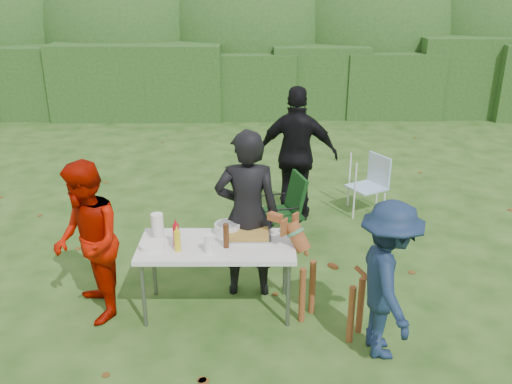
{
  "coord_description": "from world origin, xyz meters",
  "views": [
    {
      "loc": [
        0.17,
        -4.89,
        3.13
      ],
      "look_at": [
        0.18,
        0.45,
        1.0
      ],
      "focal_mm": 38.0,
      "sensor_mm": 36.0,
      "label": 1
    }
  ],
  "objects_px": {
    "lawn_chair": "(367,185)",
    "mustard_bottle": "(177,241)",
    "camping_chair": "(280,210)",
    "beer_bottle": "(226,236)",
    "folding_table": "(217,249)",
    "dog": "(332,281)",
    "person_cook": "(247,215)",
    "ketchup_bottle": "(176,235)",
    "child": "(388,281)",
    "person_black_puffy": "(297,155)",
    "person_red_jacket": "(87,243)",
    "paper_towel_roll": "(157,226)"
  },
  "relations": [
    {
      "from": "lawn_chair",
      "to": "mustard_bottle",
      "type": "distance_m",
      "value": 3.46
    },
    {
      "from": "camping_chair",
      "to": "mustard_bottle",
      "type": "distance_m",
      "value": 1.96
    },
    {
      "from": "camping_chair",
      "to": "beer_bottle",
      "type": "bearing_deg",
      "value": 53.53
    },
    {
      "from": "lawn_chair",
      "to": "folding_table",
      "type": "bearing_deg",
      "value": 21.41
    },
    {
      "from": "folding_table",
      "to": "dog",
      "type": "height_order",
      "value": "dog"
    },
    {
      "from": "dog",
      "to": "mustard_bottle",
      "type": "height_order",
      "value": "dog"
    },
    {
      "from": "person_cook",
      "to": "ketchup_bottle",
      "type": "bearing_deg",
      "value": 28.09
    },
    {
      "from": "child",
      "to": "person_black_puffy",
      "type": "bearing_deg",
      "value": 7.93
    },
    {
      "from": "folding_table",
      "to": "person_cook",
      "type": "relative_size",
      "value": 0.84
    },
    {
      "from": "person_cook",
      "to": "ketchup_bottle",
      "type": "relative_size",
      "value": 8.11
    },
    {
      "from": "camping_chair",
      "to": "child",
      "type": "bearing_deg",
      "value": 95.21
    },
    {
      "from": "person_red_jacket",
      "to": "child",
      "type": "distance_m",
      "value": 2.77
    },
    {
      "from": "paper_towel_roll",
      "to": "person_black_puffy",
      "type": "bearing_deg",
      "value": 54.47
    },
    {
      "from": "dog",
      "to": "beer_bottle",
      "type": "distance_m",
      "value": 1.07
    },
    {
      "from": "folding_table",
      "to": "person_black_puffy",
      "type": "distance_m",
      "value": 2.44
    },
    {
      "from": "person_cook",
      "to": "beer_bottle",
      "type": "distance_m",
      "value": 0.46
    },
    {
      "from": "dog",
      "to": "lawn_chair",
      "type": "bearing_deg",
      "value": -70.09
    },
    {
      "from": "person_black_puffy",
      "to": "person_cook",
      "type": "bearing_deg",
      "value": 80.19
    },
    {
      "from": "folding_table",
      "to": "camping_chair",
      "type": "distance_m",
      "value": 1.64
    },
    {
      "from": "beer_bottle",
      "to": "ketchup_bottle",
      "type": "bearing_deg",
      "value": 175.52
    },
    {
      "from": "lawn_chair",
      "to": "paper_towel_roll",
      "type": "relative_size",
      "value": 3.19
    },
    {
      "from": "folding_table",
      "to": "person_cook",
      "type": "bearing_deg",
      "value": 49.9
    },
    {
      "from": "dog",
      "to": "camping_chair",
      "type": "relative_size",
      "value": 1.17
    },
    {
      "from": "person_cook",
      "to": "lawn_chair",
      "type": "distance_m",
      "value": 2.7
    },
    {
      "from": "dog",
      "to": "mustard_bottle",
      "type": "distance_m",
      "value": 1.49
    },
    {
      "from": "dog",
      "to": "person_red_jacket",
      "type": "bearing_deg",
      "value": 32.45
    },
    {
      "from": "person_red_jacket",
      "to": "paper_towel_roll",
      "type": "bearing_deg",
      "value": 83.4
    },
    {
      "from": "folding_table",
      "to": "beer_bottle",
      "type": "height_order",
      "value": "beer_bottle"
    },
    {
      "from": "mustard_bottle",
      "to": "paper_towel_roll",
      "type": "height_order",
      "value": "paper_towel_roll"
    },
    {
      "from": "child",
      "to": "dog",
      "type": "bearing_deg",
      "value": 45.34
    },
    {
      "from": "ketchup_bottle",
      "to": "camping_chair",
      "type": "bearing_deg",
      "value": 54.91
    },
    {
      "from": "camping_chair",
      "to": "beer_bottle",
      "type": "distance_m",
      "value": 1.7
    },
    {
      "from": "folding_table",
      "to": "lawn_chair",
      "type": "bearing_deg",
      "value": 51.38
    },
    {
      "from": "person_cook",
      "to": "mustard_bottle",
      "type": "xyz_separation_m",
      "value": [
        -0.64,
        -0.48,
        -0.05
      ]
    },
    {
      "from": "child",
      "to": "mustard_bottle",
      "type": "height_order",
      "value": "child"
    },
    {
      "from": "child",
      "to": "ketchup_bottle",
      "type": "height_order",
      "value": "child"
    },
    {
      "from": "dog",
      "to": "ketchup_bottle",
      "type": "xyz_separation_m",
      "value": [
        -1.46,
        0.25,
        0.35
      ]
    },
    {
      "from": "folding_table",
      "to": "mustard_bottle",
      "type": "distance_m",
      "value": 0.41
    },
    {
      "from": "folding_table",
      "to": "ketchup_bottle",
      "type": "bearing_deg",
      "value": -175.28
    },
    {
      "from": "child",
      "to": "paper_towel_roll",
      "type": "height_order",
      "value": "child"
    },
    {
      "from": "folding_table",
      "to": "camping_chair",
      "type": "xyz_separation_m",
      "value": [
        0.68,
        1.48,
        -0.24
      ]
    },
    {
      "from": "child",
      "to": "paper_towel_roll",
      "type": "distance_m",
      "value": 2.22
    },
    {
      "from": "dog",
      "to": "beer_bottle",
      "type": "xyz_separation_m",
      "value": [
        -0.99,
        0.22,
        0.36
      ]
    },
    {
      "from": "dog",
      "to": "paper_towel_roll",
      "type": "relative_size",
      "value": 4.03
    },
    {
      "from": "person_red_jacket",
      "to": "ketchup_bottle",
      "type": "height_order",
      "value": "person_red_jacket"
    },
    {
      "from": "person_red_jacket",
      "to": "dog",
      "type": "height_order",
      "value": "person_red_jacket"
    },
    {
      "from": "person_cook",
      "to": "paper_towel_roll",
      "type": "height_order",
      "value": "person_cook"
    },
    {
      "from": "person_cook",
      "to": "beer_bottle",
      "type": "height_order",
      "value": "person_cook"
    },
    {
      "from": "lawn_chair",
      "to": "person_red_jacket",
      "type": "bearing_deg",
      "value": 8.62
    },
    {
      "from": "child",
      "to": "paper_towel_roll",
      "type": "relative_size",
      "value": 5.55
    }
  ]
}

